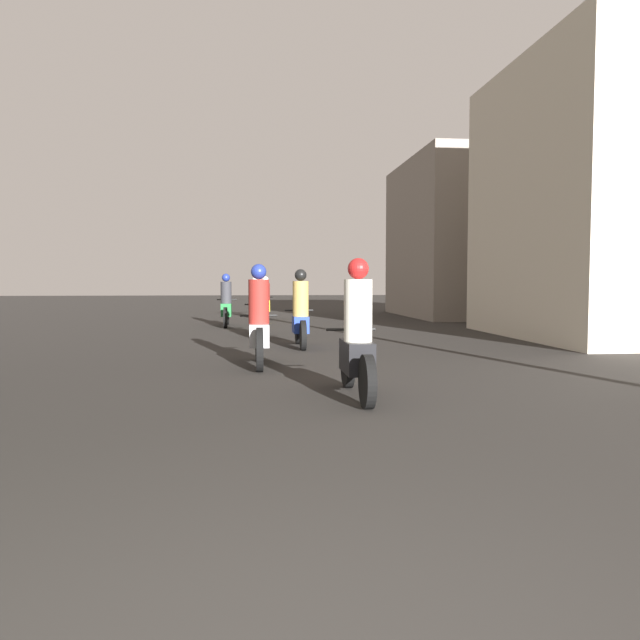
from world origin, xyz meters
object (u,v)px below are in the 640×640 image
building_right_near (635,201)px  motorcycle_silver (259,326)px  motorcycle_green (226,305)px  building_right_far (477,239)px  motorcycle_yellow (265,302)px  motorcycle_white (257,312)px  motorcycle_blue (301,316)px  motorcycle_black (357,342)px

building_right_near → motorcycle_silver: bearing=-154.9°
motorcycle_green → building_right_far: size_ratio=0.29×
motorcycle_yellow → building_right_near: (8.56, -7.86, 2.63)m
motorcycle_silver → motorcycle_yellow: bearing=83.2°
building_right_near → motorcycle_yellow: bearing=137.5°
motorcycle_white → motorcycle_yellow: 6.56m
motorcycle_silver → motorcycle_white: 5.51m
motorcycle_blue → building_right_near: size_ratio=0.29×
motorcycle_green → motorcycle_yellow: bearing=68.1°
motorcycle_silver → building_right_near: 10.24m
motorcycle_white → motorcycle_black: bearing=-74.1°
motorcycle_silver → building_right_far: size_ratio=0.27×
motorcycle_silver → motorcycle_black: bearing=-73.8°
motorcycle_black → motorcycle_silver: (-1.08, 2.79, -0.01)m
motorcycle_black → building_right_near: bearing=46.7°
motorcycle_white → building_right_far: 12.09m
motorcycle_green → building_right_near: 11.19m
motorcycle_green → motorcycle_yellow: motorcycle_green is taller
motorcycle_white → building_right_far: size_ratio=0.28×
building_right_near → motorcycle_blue: bearing=-170.1°
motorcycle_black → motorcycle_white: 8.37m
motorcycle_blue → motorcycle_yellow: 9.29m
motorcycle_white → building_right_near: building_right_near is taller
motorcycle_blue → motorcycle_yellow: size_ratio=0.96×
motorcycle_silver → motorcycle_white: size_ratio=0.95×
motorcycle_white → motorcycle_green: 3.52m
motorcycle_green → motorcycle_black: bearing=-81.1°
building_right_far → building_right_near: bearing=-88.0°
motorcycle_black → motorcycle_blue: (-0.19, 5.57, -0.00)m
motorcycle_silver → building_right_near: bearing=20.2°
building_right_near → building_right_far: 9.47m
motorcycle_white → motorcycle_yellow: (0.37, 6.55, 0.02)m
motorcycle_silver → motorcycle_green: (-0.83, 8.92, -0.01)m
building_right_near → building_right_far: size_ratio=0.89×
motorcycle_silver → building_right_far: (8.63, 13.66, 2.34)m
motorcycle_silver → motorcycle_blue: (0.88, 2.78, 0.01)m
motorcycle_white → motorcycle_green: motorcycle_green is taller
motorcycle_black → building_right_near: 10.86m
motorcycle_silver → motorcycle_blue: 2.92m
motorcycle_yellow → building_right_far: size_ratio=0.27×
motorcycle_blue → motorcycle_yellow: bearing=87.9°
motorcycle_black → motorcycle_green: (-1.91, 11.71, -0.01)m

